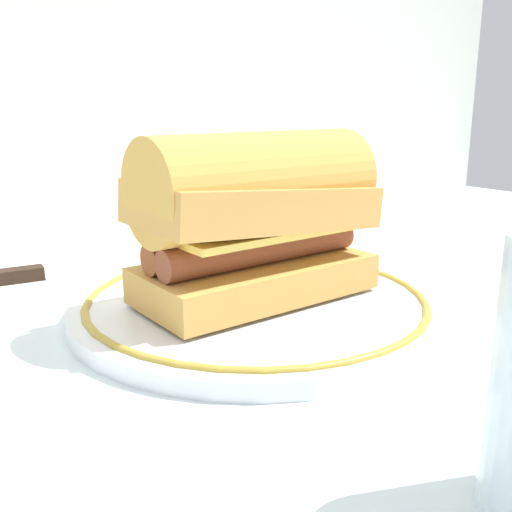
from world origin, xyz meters
name	(u,v)px	position (x,y,z in m)	size (l,w,h in m)	color
ground_plane	(241,322)	(0.00, 0.00, 0.00)	(1.50, 1.50, 0.00)	silver
plate	(256,304)	(0.02, 0.01, 0.01)	(0.28, 0.28, 0.01)	white
sausage_sandwich	(256,214)	(0.02, 0.01, 0.08)	(0.18, 0.09, 0.12)	gold
butter_knife	(54,272)	(-0.08, 0.19, 0.00)	(0.16, 0.04, 0.01)	silver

